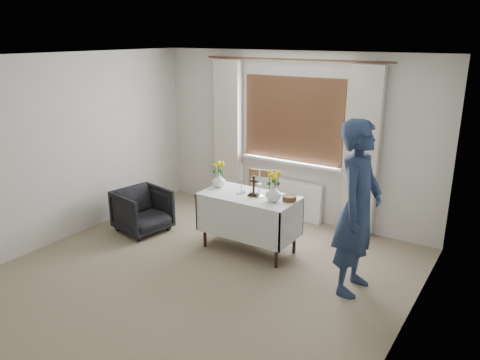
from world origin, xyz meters
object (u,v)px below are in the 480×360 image
at_px(wooden_chair, 259,204).
at_px(wooden_cross, 254,186).
at_px(person, 358,208).
at_px(flower_vase_right, 273,193).
at_px(altar_table, 249,223).
at_px(flower_vase_left, 219,180).
at_px(armchair, 143,211).

height_order(wooden_chair, wooden_cross, wooden_cross).
relative_size(person, flower_vase_right, 9.36).
height_order(altar_table, wooden_chair, wooden_chair).
distance_m(altar_table, flower_vase_left, 0.71).
xyz_separation_m(wooden_cross, flower_vase_left, (-0.59, 0.06, -0.04)).
bearing_deg(altar_table, armchair, -169.28).
distance_m(person, wooden_cross, 1.44).
relative_size(armchair, flower_vase_right, 3.36).
distance_m(person, flower_vase_right, 1.14).
bearing_deg(armchair, wooden_chair, -50.33).
xyz_separation_m(wooden_chair, flower_vase_left, (-0.37, -0.42, 0.40)).
bearing_deg(flower_vase_left, wooden_chair, 48.77).
height_order(wooden_cross, flower_vase_right, wooden_cross).
relative_size(armchair, flower_vase_left, 3.67).
xyz_separation_m(wooden_chair, wooden_cross, (0.21, -0.49, 0.44)).
relative_size(wooden_chair, flower_vase_left, 4.90).
relative_size(person, wooden_cross, 7.11).
bearing_deg(flower_vase_right, flower_vase_left, 174.24).
distance_m(wooden_chair, armchair, 1.66).
relative_size(wooden_cross, flower_vase_left, 1.44).
height_order(wooden_chair, flower_vase_left, flower_vase_left).
bearing_deg(armchair, flower_vase_right, -70.85).
distance_m(armchair, flower_vase_left, 1.26).
bearing_deg(flower_vase_left, wooden_cross, -6.31).
height_order(armchair, flower_vase_left, flower_vase_left).
xyz_separation_m(person, wooden_cross, (-1.42, 0.21, -0.06)).
xyz_separation_m(altar_table, flower_vase_left, (-0.52, 0.07, 0.47)).
bearing_deg(flower_vase_right, person, -9.42).
height_order(flower_vase_left, flower_vase_right, flower_vase_right).
height_order(armchair, flower_vase_right, flower_vase_right).
bearing_deg(wooden_chair, altar_table, -88.23).
height_order(person, flower_vase_left, person).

